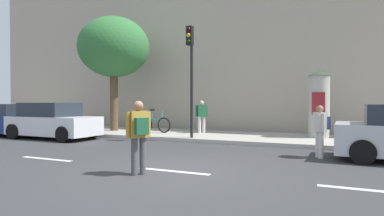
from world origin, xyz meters
TOP-DOWN VIEW (x-y plane):
  - ground_plane at (0.00, 0.00)m, footprint 80.00×80.00m
  - sidewalk_curb at (0.00, 7.00)m, footprint 36.00×4.00m
  - lane_markings at (0.00, 0.00)m, footprint 25.80×0.16m
  - building_backdrop at (0.00, 12.00)m, footprint 36.00×5.00m
  - traffic_light at (-1.93, 5.24)m, footprint 0.24×0.45m
  - poster_column at (2.75, 7.57)m, footprint 0.91×0.91m
  - street_tree at (-6.86, 6.80)m, footprint 3.54×3.54m
  - pedestrian_in_light_jacket at (3.00, 3.32)m, footprint 0.49×0.55m
  - pedestrian_with_backpack at (-0.52, -0.64)m, footprint 0.50×0.51m
  - pedestrian_tallest at (-2.32, 7.36)m, footprint 0.48×0.47m
  - bicycle_leaning at (-4.47, 6.76)m, footprint 1.77×0.25m
  - parked_car_blue at (-10.81, 3.88)m, footprint 4.17×1.92m
  - parked_car_red at (-7.83, 3.80)m, footprint 4.09×1.92m

SIDE VIEW (x-z plane):
  - ground_plane at x=0.00m, z-range 0.00..0.00m
  - lane_markings at x=0.00m, z-range 0.00..0.01m
  - sidewalk_curb at x=0.00m, z-range 0.00..0.15m
  - bicycle_leaning at x=-4.47m, z-range -0.01..1.08m
  - parked_car_blue at x=-10.81m, z-range -0.03..1.47m
  - parked_car_red at x=-7.83m, z-range -0.04..1.52m
  - pedestrian_in_light_jacket at x=3.00m, z-range 0.14..1.64m
  - pedestrian_with_backpack at x=-0.52m, z-range 0.15..1.77m
  - pedestrian_tallest at x=-2.32m, z-range 0.27..1.77m
  - poster_column at x=2.75m, z-range 0.17..2.87m
  - traffic_light at x=-1.93m, z-range 0.91..5.35m
  - street_tree at x=-6.86m, z-range 1.46..7.17m
  - building_backdrop at x=0.00m, z-range 0.00..11.44m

